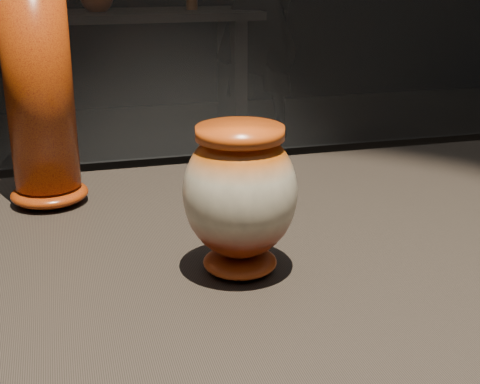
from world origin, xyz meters
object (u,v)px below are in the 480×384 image
at_px(main_vase, 240,195).
at_px(back_shelf, 104,54).
at_px(tall_vase, 39,87).
at_px(visitor, 257,5).

relative_size(main_vase, back_shelf, 0.09).
bearing_deg(back_shelf, main_vase, -91.77).
xyz_separation_m(main_vase, tall_vase, (-0.21, 0.29, 0.08)).
distance_m(main_vase, back_shelf, 3.76).
xyz_separation_m(tall_vase, visitor, (1.35, 3.45, -0.15)).
relative_size(tall_vase, visitor, 0.19).
relative_size(tall_vase, back_shelf, 0.18).
height_order(tall_vase, back_shelf, tall_vase).
bearing_deg(main_vase, back_shelf, 88.23).
distance_m(tall_vase, visitor, 3.70).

